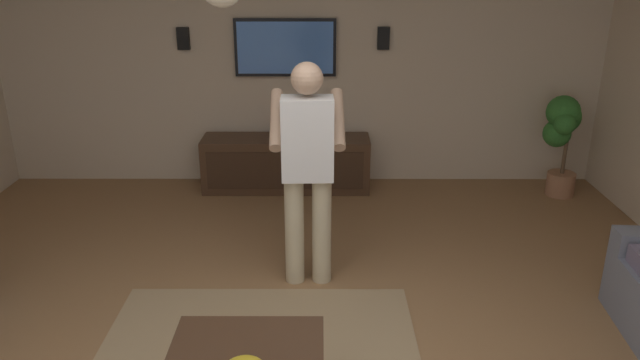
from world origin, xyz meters
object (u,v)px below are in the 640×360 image
wall_speaker_left (383,38)px  media_console (286,164)px  person_standing (308,162)px  vase_round (284,127)px  potted_plant_tall (562,130)px  wall_speaker_right (183,38)px  tv (285,48)px

wall_speaker_left → media_console: bearing=104.5°
person_standing → wall_speaker_left: 2.31m
vase_round → wall_speaker_left: 1.33m
media_console → person_standing: (-1.87, -0.26, 0.66)m
vase_round → potted_plant_tall: bearing=-92.9°
potted_plant_tall → wall_speaker_right: 3.88m
media_console → wall_speaker_right: size_ratio=7.73×
tv → wall_speaker_left: size_ratio=4.63×
tv → vase_round: tv is taller
wall_speaker_left → wall_speaker_right: wall_speaker_left is taller
person_standing → wall_speaker_left: person_standing is taller
media_console → tv: bearing=-180.0°
media_console → wall_speaker_left: (0.25, -0.98, 1.24)m
vase_round → tv: bearing=-5.1°
person_standing → vase_round: person_standing is taller
vase_round → wall_speaker_right: wall_speaker_right is taller
potted_plant_tall → wall_speaker_left: 1.99m
tv → person_standing: (-2.11, -0.26, -0.49)m
potted_plant_tall → wall_speaker_left: (0.37, 1.76, 0.84)m
tv → vase_round: size_ratio=4.63×
media_console → wall_speaker_left: bearing=104.5°
vase_round → wall_speaker_right: size_ratio=1.00×
vase_round → wall_speaker_left: size_ratio=1.00×
media_console → person_standing: bearing=8.1°
media_console → wall_speaker_right: wall_speaker_right is taller
wall_speaker_right → tv: bearing=-90.7°
tv → wall_speaker_right: bearing=-90.7°
potted_plant_tall → vase_round: 2.77m
media_console → vase_round: size_ratio=7.73×
wall_speaker_right → wall_speaker_left: bearing=-90.0°
person_standing → potted_plant_tall: 3.05m
person_standing → potted_plant_tall: bearing=-56.3°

